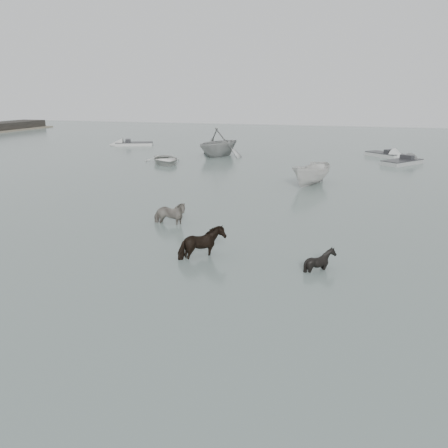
{
  "coord_description": "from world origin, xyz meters",
  "views": [
    {
      "loc": [
        4.7,
        -15.15,
        5.94
      ],
      "look_at": [
        0.14,
        0.57,
        1.0
      ],
      "focal_mm": 35.0,
      "sensor_mm": 36.0,
      "label": 1
    }
  ],
  "objects": [
    {
      "name": "pony_dark",
      "position": [
        -0.33,
        -0.67,
        0.75
      ],
      "size": [
        1.69,
        1.82,
        1.5
      ],
      "primitive_type": "imported",
      "rotation": [
        0.0,
        0.0,
        1.23
      ],
      "color": "black",
      "rests_on": "ground"
    },
    {
      "name": "ground",
      "position": [
        0.0,
        0.0,
        0.0
      ],
      "size": [
        140.0,
        140.0,
        0.0
      ],
      "primitive_type": "plane",
      "color": "#4F5E57",
      "rests_on": "ground"
    },
    {
      "name": "boat_small",
      "position": [
        2.3,
        14.05,
        0.8
      ],
      "size": [
        2.99,
        4.45,
        1.61
      ],
      "primitive_type": "imported",
      "rotation": [
        0.0,
        0.0,
        -0.38
      ],
      "color": "beige",
      "rests_on": "ground"
    },
    {
      "name": "skiff_port",
      "position": [
        9.0,
        25.21,
        0.38
      ],
      "size": [
        4.62,
        5.21,
        0.75
      ],
      "primitive_type": null,
      "rotation": [
        0.0,
        0.0,
        0.9
      ],
      "color": "gray",
      "rests_on": "ground"
    },
    {
      "name": "pony_pinto",
      "position": [
        -3.21,
        2.99,
        0.72
      ],
      "size": [
        1.73,
        0.85,
        1.43
      ],
      "primitive_type": "imported",
      "rotation": [
        0.0,
        0.0,
        1.61
      ],
      "color": "black",
      "rests_on": "ground"
    },
    {
      "name": "rowboat_trail",
      "position": [
        -7.63,
        25.64,
        1.43
      ],
      "size": [
        6.45,
        6.83,
        2.85
      ],
      "primitive_type": "imported",
      "rotation": [
        0.0,
        0.0,
        2.73
      ],
      "color": "gray",
      "rests_on": "ground"
    },
    {
      "name": "skiff_mid",
      "position": [
        7.8,
        29.76,
        0.38
      ],
      "size": [
        4.58,
        4.36,
        0.75
      ],
      "primitive_type": null,
      "rotation": [
        0.0,
        0.0,
        -0.74
      ],
      "color": "#A1A4A1",
      "rests_on": "ground"
    },
    {
      "name": "rowboat_lead",
      "position": [
        -10.81,
        19.91,
        0.45
      ],
      "size": [
        4.99,
        5.34,
        0.9
      ],
      "primitive_type": "imported",
      "rotation": [
        0.0,
        0.0,
        0.59
      ],
      "color": "beige",
      "rests_on": "ground"
    },
    {
      "name": "pony_black",
      "position": [
        3.97,
        -0.62,
        0.58
      ],
      "size": [
        1.09,
        0.98,
        1.15
      ],
      "primitive_type": "imported",
      "rotation": [
        0.0,
        0.0,
        1.52
      ],
      "color": "black",
      "rests_on": "ground"
    },
    {
      "name": "skiff_outer",
      "position": [
        -19.7,
        31.31,
        0.38
      ],
      "size": [
        6.01,
        3.72,
        0.75
      ],
      "primitive_type": null,
      "rotation": [
        0.0,
        0.0,
        3.54
      ],
      "color": "#A8A8A3",
      "rests_on": "ground"
    }
  ]
}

